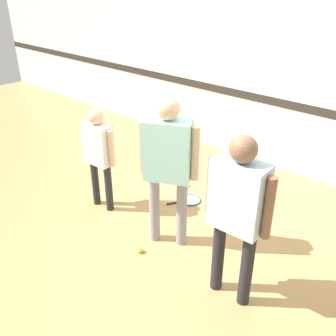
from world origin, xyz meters
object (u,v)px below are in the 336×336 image
person_instructor (168,158)px  tennis_ball_by_spare_racket (186,184)px  racket_spare_on_floor (189,200)px  tennis_ball_near_instructor (140,250)px  person_student_right (238,205)px  person_student_left (99,149)px

person_instructor → tennis_ball_by_spare_racket: 1.60m
person_instructor → tennis_ball_by_spare_racket: (-0.64, 1.07, -1.00)m
racket_spare_on_floor → tennis_ball_by_spare_racket: bearing=-105.3°
tennis_ball_near_instructor → tennis_ball_by_spare_racket: size_ratio=1.00×
tennis_ball_near_instructor → tennis_ball_by_spare_racket: (-0.56, 1.43, 0.00)m
person_student_right → racket_spare_on_floor: size_ratio=3.28×
tennis_ball_by_spare_racket → racket_spare_on_floor: bearing=-44.1°
person_student_left → racket_spare_on_floor: 1.38m
racket_spare_on_floor → person_student_right: bearing=81.5°
person_instructor → tennis_ball_near_instructor: person_instructor is taller
person_student_right → racket_spare_on_floor: person_student_right is taller
person_student_left → tennis_ball_near_instructor: person_student_left is taller
person_student_right → racket_spare_on_floor: (-1.32, 1.00, -0.98)m
person_student_left → tennis_ball_near_instructor: bearing=-22.8°
person_student_left → person_student_right: bearing=-9.8°
tennis_ball_near_instructor → racket_spare_on_floor: bearing=103.4°
tennis_ball_near_instructor → tennis_ball_by_spare_racket: same height
person_student_left → tennis_ball_near_instructor: size_ratio=19.86×
person_student_left → person_student_right: (2.06, -0.16, 0.18)m
person_instructor → tennis_ball_near_instructor: 1.07m
person_instructor → person_student_left: person_instructor is taller
person_instructor → person_student_right: bearing=-40.1°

